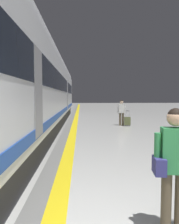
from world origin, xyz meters
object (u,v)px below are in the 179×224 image
traveller_foreground (173,162)px  passenger_near (122,111)px  suitcase_near (127,121)px  high_speed_train (26,81)px

traveller_foreground → passenger_near: traveller_foreground is taller
passenger_near → suitcase_near: passenger_near is taller
passenger_near → suitcase_near: size_ratio=1.68×
high_speed_train → traveller_foreground: bearing=-63.6°
suitcase_near → high_speed_train: bearing=-147.3°
high_speed_train → passenger_near: (4.97, 3.63, -1.58)m
high_speed_train → passenger_near: bearing=36.2°
high_speed_train → passenger_near: high_speed_train is taller
high_speed_train → traveller_foreground: size_ratio=19.27×
traveller_foreground → passenger_near: (1.35, 10.90, -0.04)m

